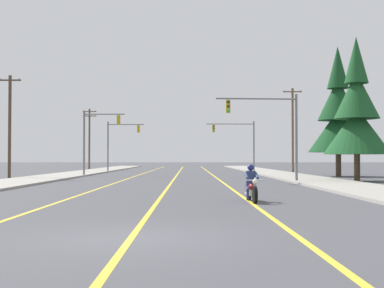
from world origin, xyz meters
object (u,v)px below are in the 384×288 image
at_px(motorcycle_with_rider, 252,187).
at_px(utility_pole_left_far, 89,137).
at_px(conifer_tree_right_verge_near, 357,115).
at_px(traffic_signal_mid_right, 240,138).
at_px(conifer_tree_right_verge_far, 338,117).
at_px(utility_pole_right_far, 293,129).
at_px(traffic_signal_near_right, 273,123).
at_px(traffic_signal_near_left, 96,133).
at_px(traffic_signal_mid_left, 118,139).
at_px(utility_pole_left_near, 10,125).

distance_m(motorcycle_with_rider, utility_pole_left_far, 59.39).
xyz_separation_m(motorcycle_with_rider, conifer_tree_right_verge_near, (9.87, 18.10, 4.30)).
bearing_deg(conifer_tree_right_verge_near, utility_pole_left_far, 124.84).
xyz_separation_m(traffic_signal_mid_right, conifer_tree_right_verge_far, (7.60, -15.63, 1.38)).
distance_m(utility_pole_right_far, conifer_tree_right_verge_near, 20.54).
xyz_separation_m(traffic_signal_near_right, conifer_tree_right_verge_near, (6.45, 1.73, 0.74)).
distance_m(utility_pole_right_far, utility_pole_left_far, 31.87).
bearing_deg(traffic_signal_near_left, traffic_signal_mid_right, 43.72).
xyz_separation_m(traffic_signal_near_right, conifer_tree_right_verge_far, (7.92, 11.78, 1.38)).
relative_size(traffic_signal_mid_left, utility_pole_left_far, 0.70).
relative_size(traffic_signal_near_left, utility_pole_left_near, 0.71).
bearing_deg(traffic_signal_near_right, traffic_signal_mid_right, 89.32).
height_order(traffic_signal_near_right, traffic_signal_near_left, same).
bearing_deg(conifer_tree_right_verge_near, conifer_tree_right_verge_far, 81.65).
bearing_deg(traffic_signal_mid_right, conifer_tree_right_verge_near, -76.58).
bearing_deg(traffic_signal_near_right, motorcycle_with_rider, -101.82).
height_order(motorcycle_with_rider, traffic_signal_mid_left, traffic_signal_mid_left).
bearing_deg(utility_pole_left_near, traffic_signal_mid_left, 72.94).
bearing_deg(traffic_signal_mid_right, motorcycle_with_rider, -94.89).
xyz_separation_m(motorcycle_with_rider, traffic_signal_mid_right, (3.75, 43.77, 3.57)).
distance_m(traffic_signal_mid_left, utility_pole_left_near, 21.70).
distance_m(traffic_signal_mid_right, utility_pole_left_near, 29.08).
distance_m(traffic_signal_mid_right, conifer_tree_right_verge_near, 26.40).
height_order(traffic_signal_near_right, utility_pole_left_far, utility_pole_left_far).
distance_m(utility_pole_left_far, conifer_tree_right_verge_far, 40.29).
xyz_separation_m(traffic_signal_mid_right, utility_pole_right_far, (5.45, -5.14, 0.83)).
bearing_deg(conifer_tree_right_verge_near, traffic_signal_near_right, -164.97).
bearing_deg(conifer_tree_right_verge_far, traffic_signal_near_right, -123.94).
bearing_deg(conifer_tree_right_verge_near, traffic_signal_mid_right, 103.42).
distance_m(motorcycle_with_rider, conifer_tree_right_verge_far, 30.75).
xyz_separation_m(motorcycle_with_rider, utility_pole_left_far, (-17.03, 56.74, 4.21)).
xyz_separation_m(utility_pole_left_near, conifer_tree_right_verge_far, (28.90, 4.18, 1.02)).
relative_size(motorcycle_with_rider, utility_pole_left_near, 0.25).
relative_size(traffic_signal_mid_right, utility_pole_left_near, 0.71).
relative_size(traffic_signal_near_left, conifer_tree_right_verge_near, 0.58).
height_order(utility_pole_left_far, conifer_tree_right_verge_far, conifer_tree_right_verge_far).
bearing_deg(utility_pole_right_far, motorcycle_with_rider, -103.39).
distance_m(traffic_signal_near_left, utility_pole_right_far, 22.48).
distance_m(traffic_signal_near_left, utility_pole_left_near, 8.31).
bearing_deg(conifer_tree_right_verge_far, utility_pole_right_far, 101.61).
height_order(traffic_signal_mid_left, conifer_tree_right_verge_far, conifer_tree_right_verge_far).
distance_m(traffic_signal_mid_right, traffic_signal_mid_left, 14.96).
bearing_deg(motorcycle_with_rider, conifer_tree_right_verge_far, 68.04).
relative_size(utility_pole_left_far, conifer_tree_right_verge_far, 0.74).
relative_size(traffic_signal_near_left, traffic_signal_mid_right, 1.00).
height_order(traffic_signal_mid_right, conifer_tree_right_verge_far, conifer_tree_right_verge_far).
relative_size(traffic_signal_near_left, conifer_tree_right_verge_far, 0.51).
distance_m(traffic_signal_mid_right, conifer_tree_right_verge_far, 17.43).
distance_m(traffic_signal_near_left, traffic_signal_mid_left, 15.31).
distance_m(traffic_signal_near_right, traffic_signal_near_left, 19.65).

